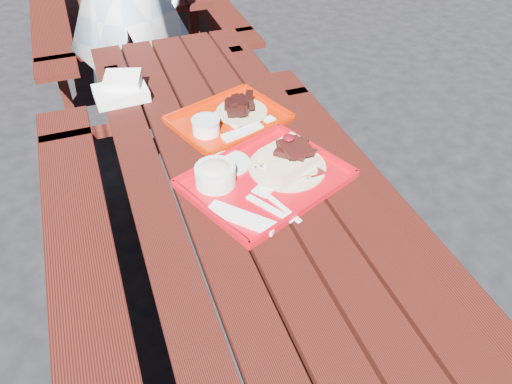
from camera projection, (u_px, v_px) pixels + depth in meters
The scene contains 5 objects.
ground at pixel (244, 312), 2.17m from camera, with size 60.00×60.00×0.00m, color black.
picnic_table_near at pixel (242, 220), 1.80m from camera, with size 1.41×2.40×0.75m.
near_tray at pixel (261, 171), 1.65m from camera, with size 0.61×0.55×0.16m.
far_tray at pixel (228, 118), 1.93m from camera, with size 0.49×0.44×0.07m.
white_cloth at pixel (121, 89), 2.06m from camera, with size 0.22×0.19×0.09m.
Camera 1 is at (-0.39, -1.23, 1.82)m, focal length 35.00 mm.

